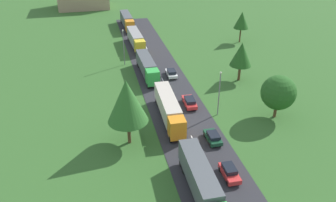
# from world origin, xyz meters

# --- Properties ---
(road) EXTENTS (10.00, 140.00, 0.06)m
(road) POSITION_xyz_m (0.00, 24.50, 0.03)
(road) COLOR #2B2B30
(road) RESTS_ON ground
(lane_marking_centre) EXTENTS (0.16, 121.93, 0.01)m
(lane_marking_centre) POSITION_xyz_m (0.00, 21.85, 0.07)
(lane_marking_centre) COLOR white
(lane_marking_centre) RESTS_ON road
(truck_lead) EXTENTS (2.71, 14.12, 3.75)m
(truck_lead) POSITION_xyz_m (-2.40, 14.76, 2.20)
(truck_lead) COLOR green
(truck_lead) RESTS_ON road
(truck_second) EXTENTS (2.85, 13.93, 3.65)m
(truck_second) POSITION_xyz_m (-2.20, 32.88, 2.18)
(truck_second) COLOR orange
(truck_second) RESTS_ON road
(truck_third) EXTENTS (2.76, 13.27, 3.41)m
(truck_third) POSITION_xyz_m (-2.63, 50.92, 2.06)
(truck_third) COLOR green
(truck_third) RESTS_ON road
(truck_fourth) EXTENTS (2.87, 13.37, 3.53)m
(truck_fourth) POSITION_xyz_m (-2.39, 68.59, 2.12)
(truck_fourth) COLOR yellow
(truck_fourth) RESTS_ON road
(truck_fifth) EXTENTS (2.70, 13.41, 3.62)m
(truck_fifth) POSITION_xyz_m (-2.48, 85.81, 2.16)
(truck_fifth) COLOR orange
(truck_fifth) RESTS_ON road
(car_second) EXTENTS (1.77, 3.99, 1.57)m
(car_second) POSITION_xyz_m (2.16, 17.31, 0.87)
(car_second) COLOR red
(car_second) RESTS_ON road
(car_third) EXTENTS (1.84, 4.02, 1.40)m
(car_third) POSITION_xyz_m (2.76, 25.32, 0.80)
(car_third) COLOR #19472D
(car_third) RESTS_ON road
(car_fourth) EXTENTS (2.08, 4.64, 1.53)m
(car_fourth) POSITION_xyz_m (2.34, 36.38, 0.86)
(car_fourth) COLOR red
(car_fourth) RESTS_ON road
(car_fifth) EXTENTS (1.99, 4.24, 1.46)m
(car_fifth) POSITION_xyz_m (2.13, 49.17, 0.82)
(car_fifth) COLOR white
(car_fifth) RESTS_ON road
(lamppost_second) EXTENTS (0.36, 0.36, 7.92)m
(lamppost_second) POSITION_xyz_m (6.16, 32.50, 4.44)
(lamppost_second) COLOR slate
(lamppost_second) RESTS_ON ground
(lamppost_third) EXTENTS (0.36, 0.36, 8.05)m
(lamppost_third) POSITION_xyz_m (-6.57, 57.73, 4.50)
(lamppost_third) COLOR slate
(lamppost_third) RESTS_ON ground
(tree_oak) EXTENTS (5.84, 5.84, 10.25)m
(tree_oak) POSITION_xyz_m (-9.39, 27.88, 7.01)
(tree_oak) COLOR #513823
(tree_oak) RESTS_ON ground
(tree_birch) EXTENTS (4.31, 4.31, 7.99)m
(tree_birch) POSITION_xyz_m (15.12, 44.44, 5.58)
(tree_birch) COLOR #513823
(tree_birch) RESTS_ON ground
(tree_pine) EXTENTS (3.83, 3.83, 7.93)m
(tree_pine) POSITION_xyz_m (24.72, 66.24, 5.79)
(tree_pine) COLOR #513823
(tree_pine) RESTS_ON ground
(tree_elm) EXTENTS (5.70, 5.70, 7.41)m
(tree_elm) POSITION_xyz_m (15.23, 29.71, 4.55)
(tree_elm) COLOR #513823
(tree_elm) RESTS_ON ground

